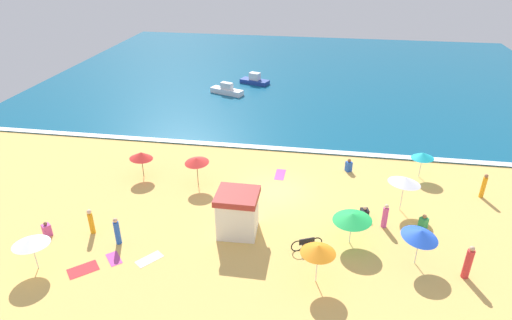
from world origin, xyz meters
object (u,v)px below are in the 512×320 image
object	(u,v)px
beach_umbrella_7	(423,155)
small_boat_0	(255,80)
beach_umbrella_2	(405,180)
beachgoer_8	(423,222)
lifeguard_cabana	(238,212)
beachgoer_6	(117,231)
beachgoer_2	(349,166)
beachgoer_5	(47,230)
parked_bicycle	(307,244)
beachgoer_7	(468,263)
beach_umbrella_4	(352,217)
beachgoer_1	(484,186)
beach_umbrella_0	(421,234)
beach_umbrella_1	(31,241)
beach_umbrella_3	(197,160)
beachgoer_4	(91,221)
beachgoer_3	(364,213)
beach_umbrella_6	(141,155)
small_boat_1	(227,90)
beachgoer_0	(385,216)
beach_umbrella_5	(318,249)

from	to	relation	value
beach_umbrella_7	small_boat_0	size ratio (longest dim) A/B	0.56
beach_umbrella_2	small_boat_0	bearing A→B (deg)	118.82
beachgoer_8	beach_umbrella_2	bearing A→B (deg)	121.33
lifeguard_cabana	beachgoer_6	world-z (taller)	lifeguard_cabana
beachgoer_2	beachgoer_5	size ratio (longest dim) A/B	1.08
beach_umbrella_7	parked_bicycle	world-z (taller)	beach_umbrella_7
lifeguard_cabana	beachgoer_7	xyz separation A→B (m)	(12.03, -1.87, -0.42)
beach_umbrella_4	beachgoer_7	bearing A→B (deg)	-18.47
beach_umbrella_7	beachgoer_1	distance (m)	4.27
beach_umbrella_0	beachgoer_8	size ratio (longest dim) A/B	2.81
beachgoer_5	beachgoer_6	xyz separation A→B (m)	(4.35, -0.03, 0.42)
lifeguard_cabana	beach_umbrella_1	size ratio (longest dim) A/B	1.14
beach_umbrella_2	beachgoer_6	xyz separation A→B (m)	(-15.97, -5.98, -1.32)
beach_umbrella_1	beachgoer_8	size ratio (longest dim) A/B	2.49
beach_umbrella_0	beachgoer_7	distance (m)	2.61
beach_umbrella_3	beachgoer_4	xyz separation A→B (m)	(-4.52, -6.22, -1.12)
beachgoer_3	beachgoer_8	xyz separation A→B (m)	(3.35, -0.52, 0.08)
beachgoer_6	small_boat_0	size ratio (longest dim) A/B	0.47
beach_umbrella_6	beach_umbrella_7	world-z (taller)	beach_umbrella_6
beachgoer_4	beach_umbrella_1	bearing A→B (deg)	-112.14
beach_umbrella_2	beachgoer_4	size ratio (longest dim) A/B	1.78
small_boat_1	lifeguard_cabana	bearing A→B (deg)	-75.88
beach_umbrella_1	beachgoer_6	bearing A→B (deg)	38.87
beach_umbrella_2	parked_bicycle	distance (m)	7.59
beachgoer_0	beachgoer_5	world-z (taller)	beachgoer_0
beach_umbrella_0	beach_umbrella_7	xyz separation A→B (m)	(1.78, 9.60, -0.19)
beach_umbrella_6	beach_umbrella_1	bearing A→B (deg)	-99.62
beach_umbrella_7	beach_umbrella_2	bearing A→B (deg)	-112.60
beachgoer_0	beachgoer_5	bearing A→B (deg)	-168.34
beachgoer_3	small_boat_0	size ratio (longest dim) A/B	0.22
beach_umbrella_2	beachgoer_6	size ratio (longest dim) A/B	1.68
beach_umbrella_5	beachgoer_2	size ratio (longest dim) A/B	2.30
small_boat_0	beach_umbrella_0	bearing A→B (deg)	-65.37
beach_umbrella_0	beach_umbrella_7	distance (m)	9.77
beachgoer_1	beachgoer_0	bearing A→B (deg)	-146.62
beachgoer_8	beach_umbrella_5	bearing A→B (deg)	-137.70
beachgoer_0	beachgoer_6	xyz separation A→B (m)	(-14.79, -3.98, 0.08)
beachgoer_2	beachgoer_6	size ratio (longest dim) A/B	0.58
beach_umbrella_7	beachgoer_4	xyz separation A→B (m)	(-19.77, -9.87, -0.91)
beach_umbrella_1	beachgoer_6	xyz separation A→B (m)	(3.23, 2.61, -0.92)
beach_umbrella_7	small_boat_0	distance (m)	24.68
beach_umbrella_4	beachgoer_5	bearing A→B (deg)	-172.97
beach_umbrella_6	beachgoer_2	world-z (taller)	beach_umbrella_6
beach_umbrella_0	beachgoer_5	distance (m)	20.51
beach_umbrella_3	parked_bicycle	world-z (taller)	beach_umbrella_3
beach_umbrella_2	beach_umbrella_5	world-z (taller)	beach_umbrella_2
beach_umbrella_3	beachgoer_7	distance (m)	17.15
beach_umbrella_0	beach_umbrella_4	xyz separation A→B (m)	(-3.34, 1.20, -0.16)
beachgoer_1	beachgoer_4	world-z (taller)	beachgoer_1
beachgoer_4	beach_umbrella_7	bearing A→B (deg)	26.53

